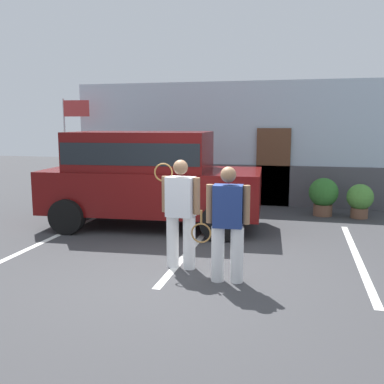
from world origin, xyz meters
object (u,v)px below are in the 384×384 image
parked_suv (148,174)px  potted_plant_by_porch (323,195)px  tennis_player_woman (227,223)px  potted_plant_secondary (360,199)px  flag_pole (71,130)px  tennis_player_man (180,212)px

parked_suv → potted_plant_by_porch: size_ratio=5.11×
tennis_player_woman → potted_plant_secondary: 5.48m
parked_suv → tennis_player_woman: parked_suv is taller
tennis_player_woman → flag_pole: (-5.40, 5.43, 1.18)m
tennis_player_man → potted_plant_by_porch: 5.15m
potted_plant_secondary → flag_pole: (-7.79, 0.52, 1.58)m
tennis_player_man → flag_pole: size_ratio=0.58×
tennis_player_man → tennis_player_woman: (0.80, -0.43, -0.03)m
potted_plant_by_porch → potted_plant_secondary: size_ratio=1.14×
parked_suv → potted_plant_by_porch: (3.76, 2.06, -0.63)m
potted_plant_by_porch → flag_pole: bearing=176.4°
parked_suv → flag_pole: bearing=138.2°
tennis_player_man → potted_plant_secondary: tennis_player_man is taller
parked_suv → tennis_player_man: size_ratio=2.79×
potted_plant_secondary → tennis_player_man: bearing=-125.3°
tennis_player_woman → potted_plant_secondary: tennis_player_woman is taller
potted_plant_by_porch → flag_pole: 7.13m
parked_suv → potted_plant_secondary: parked_suv is taller
tennis_player_woman → potted_plant_secondary: size_ratio=2.02×
potted_plant_secondary → potted_plant_by_porch: bearing=174.5°
potted_plant_secondary → tennis_player_woman: bearing=-115.9°
parked_suv → tennis_player_man: parked_suv is taller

